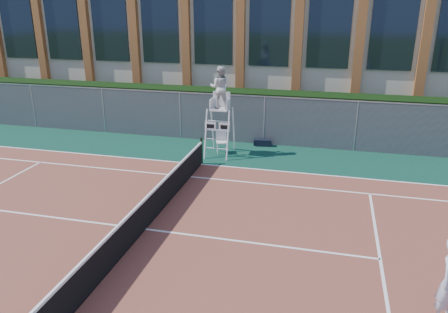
# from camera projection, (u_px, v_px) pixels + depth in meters

# --- Properties ---
(ground) EXTENTS (120.00, 120.00, 0.00)m
(ground) POSITION_uv_depth(u_px,v_px,m) (145.00, 230.00, 12.49)
(ground) COLOR #233814
(apron) EXTENTS (36.00, 20.00, 0.01)m
(apron) POSITION_uv_depth(u_px,v_px,m) (158.00, 214.00, 13.40)
(apron) COLOR #0C3629
(apron) RESTS_ON ground
(tennis_court) EXTENTS (23.77, 10.97, 0.02)m
(tennis_court) POSITION_uv_depth(u_px,v_px,m) (145.00, 229.00, 12.48)
(tennis_court) COLOR brown
(tennis_court) RESTS_ON apron
(tennis_net) EXTENTS (0.10, 11.30, 1.10)m
(tennis_net) POSITION_uv_depth(u_px,v_px,m) (144.00, 213.00, 12.31)
(tennis_net) COLOR black
(tennis_net) RESTS_ON ground
(fence) EXTENTS (40.00, 0.06, 2.20)m
(fence) POSITION_uv_depth(u_px,v_px,m) (221.00, 118.00, 20.17)
(fence) COLOR #595E60
(fence) RESTS_ON ground
(hedge) EXTENTS (40.00, 1.40, 2.20)m
(hedge) POSITION_uv_depth(u_px,v_px,m) (227.00, 112.00, 21.27)
(hedge) COLOR black
(hedge) RESTS_ON ground
(building) EXTENTS (45.00, 10.60, 8.22)m
(building) POSITION_uv_depth(u_px,v_px,m) (257.00, 36.00, 27.53)
(building) COLOR beige
(building) RESTS_ON ground
(umpire_chair) EXTENTS (1.06, 1.62, 3.78)m
(umpire_chair) POSITION_uv_depth(u_px,v_px,m) (220.00, 90.00, 17.92)
(umpire_chair) COLOR white
(umpire_chair) RESTS_ON ground
(plastic_chair) EXTENTS (0.58, 0.58, 0.99)m
(plastic_chair) POSITION_uv_depth(u_px,v_px,m) (221.00, 139.00, 18.80)
(plastic_chair) COLOR silver
(plastic_chair) RESTS_ON apron
(sports_bag_near) EXTENTS (0.74, 0.37, 0.30)m
(sports_bag_near) POSITION_uv_depth(u_px,v_px,m) (264.00, 143.00, 19.75)
(sports_bag_near) COLOR black
(sports_bag_near) RESTS_ON apron
(sports_bag_far) EXTENTS (0.69, 0.39, 0.26)m
(sports_bag_far) POSITION_uv_depth(u_px,v_px,m) (261.00, 142.00, 19.87)
(sports_bag_far) COLOR black
(sports_bag_far) RESTS_ON apron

